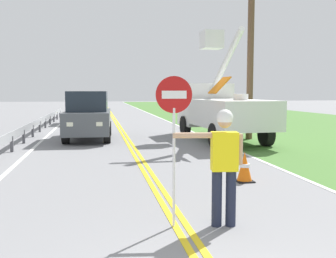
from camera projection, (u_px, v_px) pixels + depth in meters
The scene contains 13 objects.
grass_verge_right at pixel (306, 125), 24.74m from camera, with size 16.00×110.00×0.01m, color #477533.
centerline_yellow_left at pixel (118, 128), 22.68m from camera, with size 0.11×110.00×0.01m, color yellow.
centerline_yellow_right at pixel (121, 128), 22.71m from camera, with size 0.11×110.00×0.01m, color yellow.
edge_line_right at pixel (181, 127), 23.33m from camera, with size 0.12×110.00×0.01m, color silver.
edge_line_left at pixel (55, 129), 22.06m from camera, with size 0.12×110.00×0.01m, color silver.
flagger_worker at pixel (224, 160), 6.10m from camera, with size 1.08×0.29×1.83m.
stop_sign_paddle at pixel (174, 117), 6.00m from camera, with size 0.56×0.04×2.33m.
utility_bucket_truck at pixel (218, 107), 17.38m from camera, with size 2.67×6.90×4.83m.
oncoming_suv_nearest at pixel (89, 115), 17.28m from camera, with size 2.08×4.68×2.10m.
oncoming_suv_second at pixel (88, 107), 26.20m from camera, with size 1.96×4.63×2.10m.
utility_pole_near at pixel (251, 40), 17.08m from camera, with size 1.80×0.28×8.23m.
traffic_cone_lead at pixel (245, 167), 9.21m from camera, with size 0.40×0.40×0.70m.
guardrail_left_shoulder at pixel (28, 128), 17.06m from camera, with size 0.10×32.00×0.71m.
Camera 1 is at (-1.26, -2.73, 2.10)m, focal length 42.34 mm.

